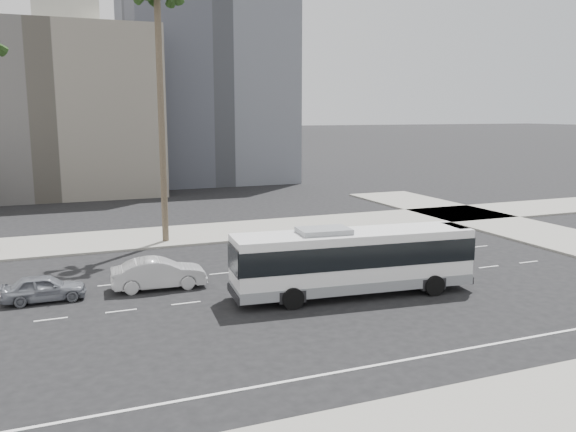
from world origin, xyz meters
TOP-DOWN VIEW (x-y plane):
  - ground at (0.00, 0.00)m, footprint 700.00×700.00m
  - sidewalk_north at (0.00, 15.50)m, footprint 120.00×7.00m
  - midrise_beige_west at (-12.00, 45.00)m, footprint 24.00×18.00m
  - midrise_gray_center at (8.00, 52.00)m, footprint 20.00×20.00m
  - civic_tower at (-2.00, 250.00)m, footprint 42.00×42.00m
  - highrise_right at (45.00, 230.00)m, footprint 26.00×26.00m
  - highrise_far at (70.00, 260.00)m, footprint 22.00×22.00m
  - city_bus at (2.03, -1.69)m, footprint 12.25×3.82m
  - car_a at (-6.75, 2.97)m, footprint 1.95×4.87m
  - car_b at (-12.25, 2.92)m, footprint 1.59×3.86m

SIDE VIEW (x-z plane):
  - ground at x=0.00m, z-range 0.00..0.00m
  - sidewalk_north at x=0.00m, z-range 0.00..0.15m
  - car_b at x=-12.25m, z-range 0.00..1.31m
  - car_a at x=-6.75m, z-range 0.00..1.58m
  - city_bus at x=2.03m, z-range 0.09..3.55m
  - midrise_beige_west at x=-12.00m, z-range 0.00..18.00m
  - midrise_gray_center at x=8.00m, z-range 0.00..26.00m
  - highrise_far at x=70.00m, z-range 0.00..60.00m
  - highrise_right at x=45.00m, z-range 0.00..70.00m
  - civic_tower at x=-2.00m, z-range -25.67..103.33m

